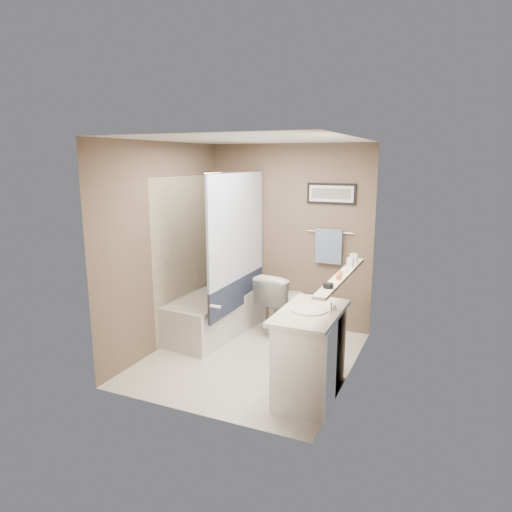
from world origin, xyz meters
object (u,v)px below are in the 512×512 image
at_px(candle_bowl_near, 328,286).
at_px(hair_brush_front, 339,275).
at_px(bathtub, 214,314).
at_px(glass_jar, 354,258).
at_px(toilet, 284,302).
at_px(vanity, 310,355).
at_px(soap_bottle, 350,260).

distance_m(candle_bowl_near, hair_brush_front, 0.40).
bearing_deg(bathtub, hair_brush_front, -17.74).
height_order(bathtub, glass_jar, glass_jar).
distance_m(bathtub, glass_jar, 2.01).
xyz_separation_m(hair_brush_front, glass_jar, (0.00, 0.66, 0.03)).
bearing_deg(hair_brush_front, glass_jar, 90.00).
distance_m(bathtub, toilet, 0.91).
bearing_deg(vanity, toilet, 116.21).
height_order(bathtub, candle_bowl_near, candle_bowl_near).
bearing_deg(soap_bottle, bathtub, 170.18).
xyz_separation_m(candle_bowl_near, glass_jar, (0.00, 1.05, 0.03)).
bearing_deg(toilet, bathtub, 37.76).
bearing_deg(soap_bottle, candle_bowl_near, -90.00).
bearing_deg(candle_bowl_near, glass_jar, 90.00).
relative_size(toilet, candle_bowl_near, 8.82).
xyz_separation_m(candle_bowl_near, soap_bottle, (0.00, 0.87, 0.05)).
bearing_deg(toilet, candle_bowl_near, 134.08).
xyz_separation_m(vanity, soap_bottle, (0.19, 0.73, 0.78)).
bearing_deg(soap_bottle, toilet, 144.51).
xyz_separation_m(glass_jar, soap_bottle, (0.00, -0.18, 0.02)).
bearing_deg(vanity, soap_bottle, 73.06).
bearing_deg(bathtub, vanity, -27.12).
height_order(bathtub, vanity, vanity).
bearing_deg(bathtub, glass_jar, 1.93).
height_order(candle_bowl_near, soap_bottle, soap_bottle).
distance_m(bathtub, vanity, 1.92).
bearing_deg(vanity, candle_bowl_near, -39.23).
relative_size(toilet, hair_brush_front, 3.61).
relative_size(bathtub, toilet, 1.89).
xyz_separation_m(bathtub, toilet, (0.81, 0.39, 0.15)).
bearing_deg(candle_bowl_near, toilet, 121.95).
distance_m(hair_brush_front, glass_jar, 0.66).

